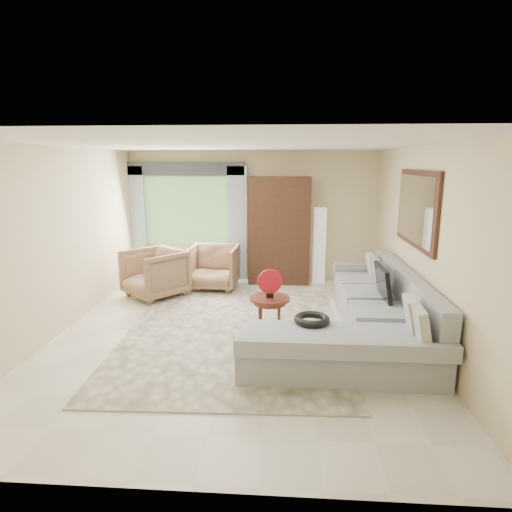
# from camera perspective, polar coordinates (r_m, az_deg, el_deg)

# --- Properties ---
(ground) EXTENTS (6.00, 6.00, 0.00)m
(ground) POSITION_cam_1_polar(r_m,az_deg,el_deg) (6.18, -2.57, -10.22)
(ground) COLOR silver
(ground) RESTS_ON ground
(area_rug) EXTENTS (3.11, 4.08, 0.02)m
(area_rug) POSITION_cam_1_polar(r_m,az_deg,el_deg) (6.17, -3.03, -10.16)
(area_rug) COLOR beige
(area_rug) RESTS_ON ground
(sectional_sofa) EXTENTS (2.30, 3.46, 0.90)m
(sectional_sofa) POSITION_cam_1_polar(r_m,az_deg,el_deg) (5.98, 14.62, -8.50)
(sectional_sofa) COLOR #979A9E
(sectional_sofa) RESTS_ON ground
(tv_screen) EXTENTS (0.14, 0.74, 0.48)m
(tv_screen) POSITION_cam_1_polar(r_m,az_deg,el_deg) (6.28, 16.56, -3.42)
(tv_screen) COLOR black
(tv_screen) RESTS_ON sectional_sofa
(garden_hose) EXTENTS (0.43, 0.43, 0.09)m
(garden_hose) POSITION_cam_1_polar(r_m,az_deg,el_deg) (5.19, 7.47, -8.38)
(garden_hose) COLOR black
(garden_hose) RESTS_ON sectional_sofa
(coffee_table) EXTENTS (0.55, 0.55, 0.55)m
(coffee_table) POSITION_cam_1_polar(r_m,az_deg,el_deg) (6.00, 1.84, -7.94)
(coffee_table) COLOR #451812
(coffee_table) RESTS_ON ground
(red_disc) EXTENTS (0.34, 0.09, 0.34)m
(red_disc) POSITION_cam_1_polar(r_m,az_deg,el_deg) (5.85, 1.87, -3.41)
(red_disc) COLOR red
(red_disc) RESTS_ON coffee_table
(armchair_left) EXTENTS (1.32, 1.32, 0.86)m
(armchair_left) POSITION_cam_1_polar(r_m,az_deg,el_deg) (7.85, -13.37, -2.27)
(armchair_left) COLOR #977352
(armchair_left) RESTS_ON ground
(armchair_right) EXTENTS (0.94, 0.97, 0.83)m
(armchair_right) POSITION_cam_1_polar(r_m,az_deg,el_deg) (8.19, -5.69, -1.50)
(armchair_right) COLOR #9F7B57
(armchair_right) RESTS_ON ground
(potted_plant) EXTENTS (0.61, 0.57, 0.54)m
(potted_plant) POSITION_cam_1_polar(r_m,az_deg,el_deg) (8.76, -15.06, -1.92)
(potted_plant) COLOR #999999
(potted_plant) RESTS_ON ground
(armoire) EXTENTS (1.20, 0.55, 2.10)m
(armoire) POSITION_cam_1_polar(r_m,az_deg,el_deg) (8.49, 3.12, 3.42)
(armoire) COLOR black
(armoire) RESTS_ON ground
(floor_lamp) EXTENTS (0.24, 0.24, 1.50)m
(floor_lamp) POSITION_cam_1_polar(r_m,az_deg,el_deg) (8.63, 8.42, 1.42)
(floor_lamp) COLOR silver
(floor_lamp) RESTS_ON ground
(window) EXTENTS (1.80, 0.04, 1.40)m
(window) POSITION_cam_1_polar(r_m,az_deg,el_deg) (8.92, -9.19, 5.98)
(window) COLOR #669E59
(window) RESTS_ON wall_back
(curtain_left) EXTENTS (0.40, 0.08, 2.30)m
(curtain_left) POSITION_cam_1_polar(r_m,az_deg,el_deg) (9.16, -15.69, 4.27)
(curtain_left) COLOR #9EB7CC
(curtain_left) RESTS_ON ground
(curtain_right) EXTENTS (0.40, 0.08, 2.30)m
(curtain_right) POSITION_cam_1_polar(r_m,az_deg,el_deg) (8.69, -2.49, 4.29)
(curtain_right) COLOR #9EB7CC
(curtain_right) RESTS_ON ground
(valance) EXTENTS (2.40, 0.12, 0.26)m
(valance) POSITION_cam_1_polar(r_m,az_deg,el_deg) (8.80, -9.49, 11.43)
(valance) COLOR #1E232D
(valance) RESTS_ON wall_back
(wall_mirror) EXTENTS (0.05, 1.70, 1.05)m
(wall_mirror) POSITION_cam_1_polar(r_m,az_deg,el_deg) (6.31, 20.58, 5.92)
(wall_mirror) COLOR black
(wall_mirror) RESTS_ON wall_right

